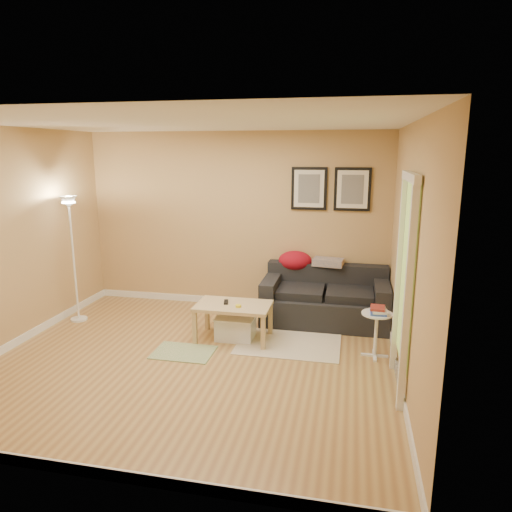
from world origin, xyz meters
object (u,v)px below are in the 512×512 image
Objects in this scene: storage_bin at (235,328)px; book_stack at (378,310)px; coffee_table at (234,322)px; side_table at (376,335)px; floor_lamp at (74,263)px; sofa at (325,296)px.

storage_bin is 2.04× the size of book_stack.
coffee_table is 1.73× the size of side_table.
floor_lamp is (-4.02, 0.36, 0.56)m from side_table.
book_stack is at bearing -57.26° from sofa.
coffee_table is 0.53× the size of floor_lamp.
floor_lamp is (-2.32, 0.19, 0.68)m from storage_bin.
storage_bin is 2.42m from floor_lamp.
side_table is 0.30m from book_stack.
book_stack is at bearing -5.18° from floor_lamp.
sofa is at bearing 122.43° from side_table.
side_table is at bearing 139.27° from book_stack.
book_stack is at bearing -5.91° from storage_bin.
sofa is at bearing 40.67° from coffee_table.
floor_lamp is at bearing 177.28° from coffee_table.
floor_lamp is (-2.30, 0.21, 0.60)m from coffee_table.
floor_lamp reaches higher than book_stack.
sofa is at bearing 10.84° from floor_lamp.
floor_lamp reaches higher than storage_bin.
floor_lamp is at bearing 174.88° from side_table.
side_table reaches higher than coffee_table.
side_table is 2.25× the size of book_stack.
floor_lamp is (-4.03, 0.37, 0.26)m from book_stack.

